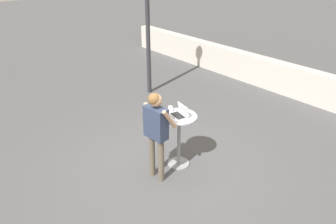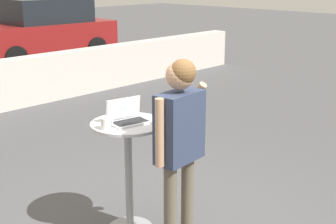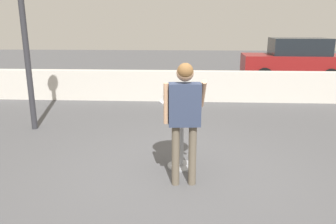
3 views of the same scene
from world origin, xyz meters
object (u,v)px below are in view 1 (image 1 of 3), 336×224
at_px(laptop, 180,114).
at_px(standing_person, 156,126).
at_px(coffee_mug, 170,109).
at_px(street_lamp, 147,0).
at_px(cafe_table, 179,133).

height_order(laptop, standing_person, standing_person).
xyz_separation_m(coffee_mug, street_lamp, (-3.01, 1.82, 1.51)).
bearing_deg(street_lamp, cafe_table, -29.11).
xyz_separation_m(laptop, street_lamp, (-3.26, 1.81, 1.51)).
xyz_separation_m(standing_person, street_lamp, (-3.30, 2.41, 1.53)).
bearing_deg(standing_person, street_lamp, 143.86).
bearing_deg(laptop, standing_person, -86.32).
bearing_deg(street_lamp, coffee_mug, -31.14).
xyz_separation_m(cafe_table, laptop, (0.01, 0.00, 0.43)).
relative_size(laptop, street_lamp, 0.09).
height_order(cafe_table, laptop, laptop).
bearing_deg(standing_person, coffee_mug, 116.20).
relative_size(cafe_table, standing_person, 0.63).
height_order(coffee_mug, street_lamp, street_lamp).
bearing_deg(cafe_table, coffee_mug, -178.74).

